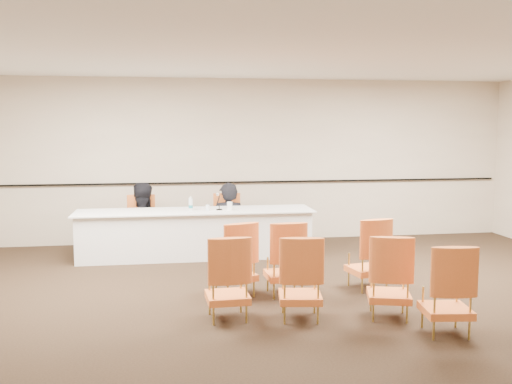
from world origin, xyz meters
TOP-DOWN VIEW (x-y plane):
  - floor at (0.00, 0.00)m, footprint 10.00×10.00m
  - ceiling at (0.00, 0.00)m, footprint 10.00×10.00m
  - wall_back at (0.00, 4.00)m, footprint 10.00×0.04m
  - wall_rail at (0.00, 3.96)m, footprint 9.80×0.04m
  - panel_table at (-1.04, 2.73)m, footprint 3.85×0.90m
  - panelist_main at (-0.44, 3.30)m, footprint 0.65×0.45m
  - panelist_main_chair at (-0.44, 3.30)m, footprint 0.50×0.50m
  - panelist_second at (-1.94, 3.30)m, footprint 0.93×0.79m
  - panelist_second_chair at (-1.94, 3.30)m, footprint 0.50×0.50m
  - papers at (-0.64, 2.69)m, footprint 0.31×0.24m
  - microphone at (-0.65, 2.67)m, footprint 0.11×0.20m
  - water_bottle at (-1.11, 2.72)m, footprint 0.09×0.09m
  - drinking_glass at (-0.84, 2.66)m, footprint 0.07×0.07m
  - coffee_cup at (-0.48, 2.64)m, footprint 0.11×0.11m
  - aud_chair_front_left at (-0.66, 0.50)m, footprint 0.63×0.63m
  - aud_chair_front_mid at (-0.03, 0.44)m, footprint 0.52×0.52m
  - aud_chair_front_right at (1.11, 0.54)m, footprint 0.58×0.58m
  - aud_chair_back_left at (-0.84, -0.37)m, footprint 0.52×0.52m
  - aud_chair_back_mid at (-0.05, -0.50)m, footprint 0.57×0.57m
  - aud_chair_back_right at (0.94, -0.60)m, footprint 0.62×0.62m
  - aud_chair_extra at (1.33, -1.18)m, footprint 0.56×0.56m

SIDE VIEW (x-z plane):
  - floor at x=0.00m, z-range 0.00..0.00m
  - panelist_main at x=-0.44m, z-range -0.57..1.16m
  - panelist_second at x=-1.94m, z-range -0.51..1.18m
  - panel_table at x=-1.04m, z-range 0.00..0.77m
  - panelist_main_chair at x=-0.44m, z-range 0.00..0.95m
  - panelist_second_chair at x=-1.94m, z-range 0.00..0.95m
  - aud_chair_front_left at x=-0.66m, z-range 0.00..0.95m
  - aud_chair_front_mid at x=-0.03m, z-range 0.00..0.95m
  - aud_chair_front_right at x=1.11m, z-range 0.00..0.95m
  - aud_chair_back_left at x=-0.84m, z-range 0.00..0.95m
  - aud_chair_back_mid at x=-0.05m, z-range 0.00..0.95m
  - aud_chair_back_right at x=0.94m, z-range 0.00..0.95m
  - aud_chair_extra at x=1.33m, z-range 0.00..0.95m
  - papers at x=-0.64m, z-range 0.77..0.77m
  - drinking_glass at x=-0.84m, z-range 0.77..0.87m
  - coffee_cup at x=-0.48m, z-range 0.77..0.91m
  - water_bottle at x=-1.11m, z-range 0.77..1.00m
  - microphone at x=-0.65m, z-range 0.77..1.05m
  - wall_rail at x=0.00m, z-range 1.09..1.11m
  - wall_back at x=0.00m, z-range 0.00..3.00m
  - ceiling at x=0.00m, z-range 3.00..3.00m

